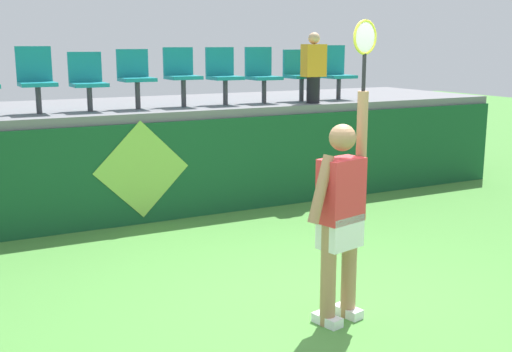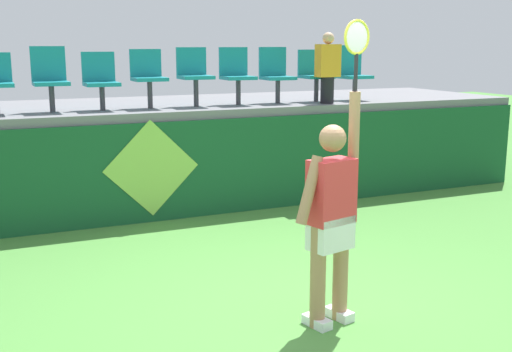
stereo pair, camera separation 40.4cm
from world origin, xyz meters
name	(u,v)px [view 1 (the left image)]	position (x,y,z in m)	size (l,w,h in m)	color
ground_plane	(318,310)	(0.00, 0.00, 0.00)	(40.00, 40.00, 0.00)	#478438
court_back_wall	(177,170)	(0.00, 3.49, 0.66)	(11.21, 0.20, 1.32)	#144C28
spectator_platform	(145,108)	(0.00, 4.79, 1.38)	(11.21, 2.69, 0.12)	slate
tennis_player	(341,212)	(0.04, -0.25, 0.95)	(0.74, 0.34, 2.50)	white
stadium_chair_2	(36,77)	(-1.63, 4.12, 1.90)	(0.44, 0.42, 0.85)	#38383D
stadium_chair_3	(87,79)	(-0.99, 4.12, 1.86)	(0.44, 0.42, 0.77)	#38383D
stadium_chair_4	(135,75)	(-0.33, 4.11, 1.89)	(0.44, 0.42, 0.80)	#38383D
stadium_chair_5	(181,73)	(0.33, 4.11, 1.91)	(0.44, 0.42, 0.83)	#38383D
stadium_chair_6	(223,73)	(0.98, 4.12, 1.90)	(0.44, 0.42, 0.83)	#38383D
stadium_chair_7	(262,72)	(1.62, 4.12, 1.89)	(0.44, 0.42, 0.83)	#38383D
stadium_chair_8	(299,72)	(2.27, 4.11, 1.88)	(0.44, 0.42, 0.79)	#38383D
stadium_chair_9	(336,71)	(2.97, 4.12, 1.89)	(0.44, 0.42, 0.85)	#38383D
spectator_0	(314,67)	(2.27, 3.71, 1.97)	(0.34, 0.20, 1.04)	black
wall_signage_mount	(144,224)	(-0.52, 3.39, 0.00)	(1.27, 0.01, 1.36)	#144C28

